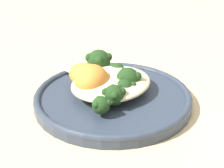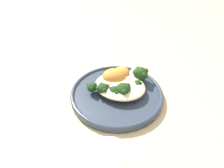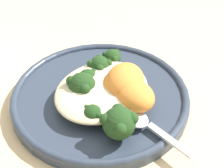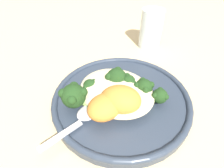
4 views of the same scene
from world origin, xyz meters
The scene contains 14 objects.
ground_plane centered at (0.00, 0.00, 0.00)m, with size 4.00×4.00×0.00m, color #D6B784.
plate centered at (-0.01, 0.01, 0.01)m, with size 0.27×0.27×0.02m.
quinoa_mound centered at (-0.01, 0.02, 0.03)m, with size 0.15×0.12×0.03m, color beige.
broccoli_stalk_0 centered at (-0.07, -0.01, 0.03)m, with size 0.07×0.09×0.03m.
broccoli_stalk_1 centered at (-0.04, -0.01, 0.04)m, with size 0.03×0.08×0.03m.
broccoli_stalk_2 centered at (-0.02, -0.01, 0.03)m, with size 0.06×0.08×0.03m.
broccoli_stalk_3 centered at (0.00, 0.00, 0.04)m, with size 0.09×0.07×0.04m.
broccoli_stalk_4 centered at (0.01, 0.04, 0.03)m, with size 0.11×0.04×0.03m.
broccoli_stalk_5 centered at (0.02, 0.07, 0.04)m, with size 0.12×0.09×0.04m.
sweet_potato_chunk_0 centered at (-0.03, 0.03, 0.04)m, with size 0.06×0.05×0.04m, color orange.
sweet_potato_chunk_1 centered at (-0.02, 0.06, 0.04)m, with size 0.06×0.05×0.04m, color orange.
sweet_potato_chunk_2 centered at (-0.03, 0.04, 0.05)m, with size 0.07×0.06×0.05m, color orange.
spoon centered at (0.00, 0.09, 0.03)m, with size 0.04×0.12×0.01m.
water_glass centered at (0.07, -0.22, 0.05)m, with size 0.06×0.06×0.11m, color silver.
Camera 4 is at (-0.16, 0.20, 0.26)m, focal length 28.00 mm.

